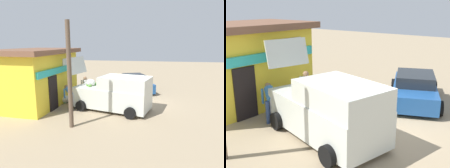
% 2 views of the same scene
% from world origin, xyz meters
% --- Properties ---
extents(ground_plane, '(60.00, 60.00, 0.00)m').
position_xyz_m(ground_plane, '(0.00, 0.00, 0.00)').
color(ground_plane, '#9E896B').
extents(storefront_bar, '(5.99, 3.88, 3.47)m').
position_xyz_m(storefront_bar, '(-1.01, 6.10, 1.77)').
color(storefront_bar, yellow).
rests_on(storefront_bar, ground_plane).
extents(delivery_van, '(3.03, 4.93, 2.99)m').
position_xyz_m(delivery_van, '(-1.43, 1.13, 0.98)').
color(delivery_van, silver).
rests_on(delivery_van, ground_plane).
extents(parked_sedan, '(4.63, 3.35, 1.31)m').
position_xyz_m(parked_sedan, '(3.62, 0.30, 0.62)').
color(parked_sedan, '#1E4C8C').
rests_on(parked_sedan, ground_plane).
extents(vendor_standing, '(0.42, 0.55, 1.70)m').
position_xyz_m(vendor_standing, '(-0.15, 3.28, 0.99)').
color(vendor_standing, navy).
rests_on(vendor_standing, ground_plane).
extents(customer_bending, '(0.72, 0.81, 1.37)m').
position_xyz_m(customer_bending, '(-1.58, 3.73, 0.86)').
color(customer_bending, navy).
rests_on(customer_bending, ground_plane).
extents(unloaded_banana_pile, '(0.77, 0.65, 0.46)m').
position_xyz_m(unloaded_banana_pile, '(-0.57, 4.53, 0.22)').
color(unloaded_banana_pile, silver).
rests_on(unloaded_banana_pile, ground_plane).
extents(paint_bucket, '(0.27, 0.27, 0.39)m').
position_xyz_m(paint_bucket, '(1.02, 3.10, 0.19)').
color(paint_bucket, silver).
rests_on(paint_bucket, ground_plane).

